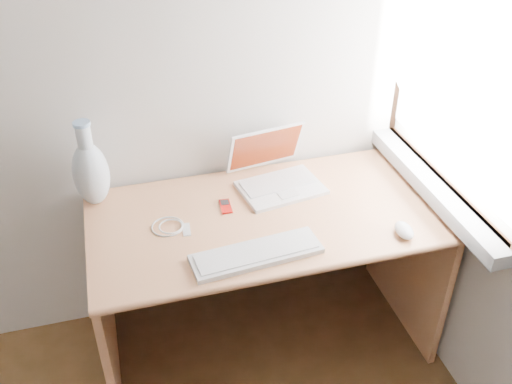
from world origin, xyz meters
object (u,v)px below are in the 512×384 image
object	(u,v)px
laptop	(278,173)
external_keyboard	(256,254)
desk	(261,242)
vase	(91,172)

from	to	relation	value
laptop	external_keyboard	world-z (taller)	laptop
external_keyboard	laptop	bearing A→B (deg)	58.25
external_keyboard	desk	bearing A→B (deg)	66.23
desk	vase	distance (m)	0.75
vase	external_keyboard	bearing A→B (deg)	-42.77
external_keyboard	vase	distance (m)	0.74
external_keyboard	vase	bearing A→B (deg)	132.01
laptop	desk	bearing A→B (deg)	-143.72
desk	vase	bearing A→B (deg)	164.72
desk	vase	xyz separation A→B (m)	(-0.64, 0.17, 0.36)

